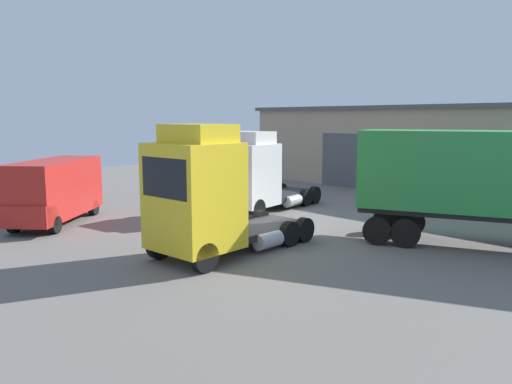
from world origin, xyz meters
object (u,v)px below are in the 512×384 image
object	(u,v)px
delivery_van_red	(54,190)
container_trailer_green	(508,176)
tractor_unit_yellow	(204,196)
oil_drum	(173,208)
tractor_unit_white	(252,175)
gravel_pile	(191,178)
traffic_cone	(152,217)

from	to	relation	value
delivery_van_red	container_trailer_green	bearing A→B (deg)	80.93
tractor_unit_yellow	oil_drum	distance (m)	7.59
tractor_unit_white	oil_drum	bearing A→B (deg)	-38.79
tractor_unit_white	gravel_pile	xyz separation A→B (m)	(-8.53, 2.61, -1.13)
tractor_unit_white	container_trailer_green	xyz separation A→B (m)	(11.12, 1.77, 0.77)
tractor_unit_white	gravel_pile	distance (m)	8.99
gravel_pile	tractor_unit_white	bearing A→B (deg)	-16.99
delivery_van_red	gravel_pile	bearing A→B (deg)	160.67
container_trailer_green	tractor_unit_yellow	world-z (taller)	tractor_unit_yellow
oil_drum	delivery_van_red	bearing A→B (deg)	-116.25
tractor_unit_yellow	tractor_unit_white	bearing A→B (deg)	-148.98
oil_drum	traffic_cone	xyz separation A→B (m)	(0.39, -1.36, -0.19)
tractor_unit_yellow	gravel_pile	size ratio (longest dim) A/B	1.67
container_trailer_green	tractor_unit_yellow	size ratio (longest dim) A/B	1.64
gravel_pile	traffic_cone	distance (m)	10.18
tractor_unit_white	container_trailer_green	world-z (taller)	container_trailer_green
tractor_unit_white	tractor_unit_yellow	bearing A→B (deg)	25.87
container_trailer_green	traffic_cone	bearing A→B (deg)	-176.00
tractor_unit_white	oil_drum	world-z (taller)	tractor_unit_white
traffic_cone	gravel_pile	bearing A→B (deg)	133.73
tractor_unit_yellow	oil_drum	size ratio (longest dim) A/B	7.18
tractor_unit_yellow	delivery_van_red	bearing A→B (deg)	-85.93
container_trailer_green	oil_drum	xyz separation A→B (m)	(-13.01, -5.16, -2.20)
delivery_van_red	traffic_cone	bearing A→B (deg)	99.11
container_trailer_green	traffic_cone	world-z (taller)	container_trailer_green
tractor_unit_white	tractor_unit_yellow	world-z (taller)	tractor_unit_yellow
tractor_unit_white	oil_drum	xyz separation A→B (m)	(-1.89, -3.39, -1.43)
tractor_unit_yellow	traffic_cone	distance (m)	6.80
traffic_cone	tractor_unit_yellow	bearing A→B (deg)	-17.06
delivery_van_red	tractor_unit_white	bearing A→B (deg)	110.84
tractor_unit_white	tractor_unit_yellow	xyz separation A→B (m)	(4.76, -6.66, 0.22)
container_trailer_green	oil_drum	size ratio (longest dim) A/B	11.75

